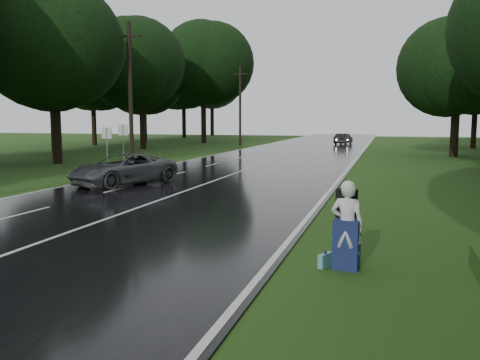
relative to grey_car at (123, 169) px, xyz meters
name	(u,v)px	position (x,y,z in m)	size (l,w,h in m)	color
ground	(66,235)	(3.54, -9.27, -0.75)	(160.00, 160.00, 0.00)	#244715
road	(257,166)	(3.54, 10.73, -0.73)	(12.00, 140.00, 0.04)	black
lane_center	(257,166)	(3.54, 10.73, -0.71)	(0.12, 140.00, 0.01)	silver
grey_car	(123,169)	(0.00, 0.00, 0.00)	(2.36, 5.12, 1.42)	#484A4D
far_car	(343,139)	(6.53, 40.17, -0.08)	(1.34, 3.85, 1.27)	black
hitchhiker	(347,228)	(10.89, -10.26, 0.10)	(0.72, 0.67, 1.83)	silver
suitcase	(325,260)	(10.47, -10.24, -0.61)	(0.12, 0.41, 0.29)	#55A0A2
utility_pole_mid	(132,164)	(-4.96, 9.94, -0.75)	(1.80, 0.28, 9.38)	black
utility_pole_far	(240,145)	(-4.96, 35.76, -0.75)	(1.80, 0.28, 9.07)	black
road_sign_a	(108,173)	(-3.66, 4.70, -0.75)	(0.61, 0.10, 2.55)	white
road_sign_b	(124,169)	(-3.66, 6.54, -0.75)	(0.65, 0.10, 2.71)	white
tree_left_d	(58,163)	(-10.10, 8.92, -0.75)	(9.10, 9.10, 14.22)	black
tree_left_e	(143,149)	(-12.23, 25.61, -0.75)	(9.67, 9.67, 15.10)	black
tree_left_f	(204,143)	(-10.78, 39.21, -0.75)	(11.65, 11.65, 18.21)	black
tree_right_e	(453,157)	(16.68, 22.82, -0.75)	(7.95, 7.95, 12.42)	black
tree_right_f	(473,148)	(20.12, 36.38, -0.75)	(8.78, 8.78, 13.72)	black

